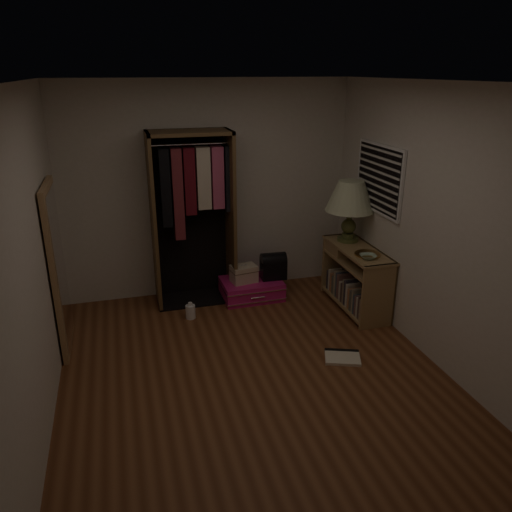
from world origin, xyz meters
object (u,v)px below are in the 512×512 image
object	(u,v)px
table_lamp	(350,197)
white_jug	(191,311)
pink_suitcase	(251,289)
floor_mirror	(58,269)
console_bookshelf	(354,275)
open_wardrobe	(193,202)
train_case	(244,274)
black_bag	(273,265)

from	to	relation	value
table_lamp	white_jug	size ratio (longest dim) A/B	3.70
pink_suitcase	floor_mirror	bearing A→B (deg)	-165.19
pink_suitcase	white_jug	bearing A→B (deg)	-157.72
console_bookshelf	floor_mirror	world-z (taller)	floor_mirror
open_wardrobe	pink_suitcase	xyz separation A→B (m)	(0.65, -0.17, -1.11)
floor_mirror	train_case	size ratio (longest dim) A/B	5.02
train_case	table_lamp	bearing A→B (deg)	-22.64
console_bookshelf	floor_mirror	bearing A→B (deg)	-179.18
floor_mirror	pink_suitcase	xyz separation A→B (m)	(2.13, 0.60, -0.74)
floor_mirror	white_jug	world-z (taller)	floor_mirror
console_bookshelf	train_case	bearing A→B (deg)	155.96
console_bookshelf	open_wardrobe	size ratio (longest dim) A/B	0.55
pink_suitcase	table_lamp	world-z (taller)	table_lamp
black_bag	table_lamp	size ratio (longest dim) A/B	0.46
floor_mirror	table_lamp	world-z (taller)	floor_mirror
table_lamp	white_jug	world-z (taller)	table_lamp
floor_mirror	black_bag	distance (m)	2.52
table_lamp	white_jug	xyz separation A→B (m)	(-1.94, -0.04, -1.20)
open_wardrobe	table_lamp	distance (m)	1.84
pink_suitcase	table_lamp	size ratio (longest dim) A/B	1.04
console_bookshelf	table_lamp	distance (m)	0.92
black_bag	table_lamp	bearing A→B (deg)	-17.52
floor_mirror	train_case	distance (m)	2.17
floor_mirror	white_jug	distance (m)	1.53
console_bookshelf	black_bag	bearing A→B (deg)	146.48
train_case	open_wardrobe	bearing A→B (deg)	152.97
console_bookshelf	pink_suitcase	size ratio (longest dim) A/B	1.47
open_wardrobe	floor_mirror	bearing A→B (deg)	-152.36
pink_suitcase	console_bookshelf	bearing A→B (deg)	-27.41
open_wardrobe	train_case	xyz separation A→B (m)	(0.55, -0.18, -0.89)
floor_mirror	pink_suitcase	distance (m)	2.33
table_lamp	floor_mirror	bearing A→B (deg)	-174.98
open_wardrobe	table_lamp	size ratio (longest dim) A/B	2.82
console_bookshelf	pink_suitcase	distance (m)	1.27
console_bookshelf	open_wardrobe	xyz separation A→B (m)	(-1.77, 0.72, 0.84)
floor_mirror	black_bag	bearing A→B (deg)	13.90
console_bookshelf	table_lamp	world-z (taller)	table_lamp
pink_suitcase	table_lamp	xyz separation A→B (m)	(1.12, -0.32, 1.17)
console_bookshelf	black_bag	distance (m)	1.00
train_case	white_jug	world-z (taller)	train_case
console_bookshelf	white_jug	bearing A→B (deg)	174.05
floor_mirror	console_bookshelf	bearing A→B (deg)	0.82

